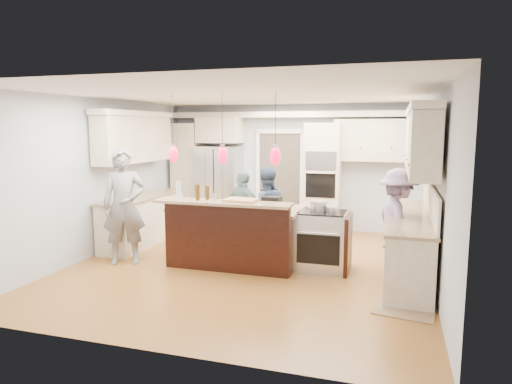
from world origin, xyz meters
TOP-DOWN VIEW (x-y plane):
  - ground_plane at (0.00, 0.00)m, footprint 6.00×6.00m
  - room_shell at (0.00, 0.00)m, footprint 5.54×6.04m
  - refrigerator at (-1.55, 2.64)m, footprint 0.90×0.70m
  - oven_column at (0.75, 2.67)m, footprint 0.72×0.69m
  - back_upper_cabinets at (-0.75, 2.76)m, footprint 5.30×0.61m
  - right_counter_run at (2.44, 0.30)m, footprint 0.64×3.10m
  - left_cabinets at (-2.44, 0.80)m, footprint 0.64×2.30m
  - kitchen_island at (-0.25, 0.07)m, footprint 2.10×1.46m
  - island_range at (1.16, 0.15)m, footprint 0.82×0.71m
  - pendant_lights at (-0.25, -0.51)m, footprint 1.75×0.15m
  - person_bar_end at (-1.99, -0.45)m, footprint 0.81×0.71m
  - person_far_left at (0.03, 0.85)m, footprint 0.91×0.82m
  - person_far_right at (-0.38, 0.85)m, footprint 0.91×0.67m
  - person_range_side at (2.25, 0.23)m, footprint 0.94×1.19m
  - floor_rug at (2.40, -0.97)m, footprint 0.87×1.13m
  - water_bottle at (-0.93, -0.60)m, footprint 0.07×0.07m
  - beer_bottle_a at (-0.98, -0.50)m, footprint 0.07×0.07m
  - beer_bottle_b at (-0.64, -0.56)m, footprint 0.08×0.08m
  - beer_bottle_c at (-0.53, -0.45)m, footprint 0.06×0.06m
  - drink_can at (-0.38, -0.51)m, footprint 0.06×0.06m
  - cutting_board at (0.01, -0.47)m, footprint 0.50×0.37m
  - pot_large at (1.06, 0.21)m, footprint 0.26×0.26m
  - pot_small at (1.28, 0.13)m, footprint 0.18×0.18m

SIDE VIEW (x-z plane):
  - ground_plane at x=0.00m, z-range 0.00..0.00m
  - floor_rug at x=2.40m, z-range 0.00..0.01m
  - island_range at x=1.16m, z-range 0.00..0.92m
  - kitchen_island at x=-0.25m, z-range -0.07..1.05m
  - person_far_right at x=-0.38m, z-range 0.00..1.44m
  - person_far_left at x=0.03m, z-range 0.00..1.52m
  - person_range_side at x=2.25m, z-range 0.00..1.61m
  - refrigerator at x=-1.55m, z-range 0.00..1.80m
  - person_bar_end at x=-1.99m, z-range 0.00..1.88m
  - pot_small at x=1.28m, z-range 0.92..1.01m
  - pot_large at x=1.06m, z-range 0.92..1.07m
  - right_counter_run at x=2.44m, z-range -0.20..2.31m
  - left_cabinets at x=-2.44m, z-range -0.20..2.31m
  - cutting_board at x=0.01m, z-range 1.12..1.16m
  - oven_column at x=0.75m, z-range 0.00..2.30m
  - drink_can at x=-0.38m, z-range 1.12..1.22m
  - beer_bottle_c at x=-0.53m, z-range 1.12..1.33m
  - beer_bottle_a at x=-0.98m, z-range 1.12..1.34m
  - beer_bottle_b at x=-0.64m, z-range 1.12..1.36m
  - water_bottle at x=-0.93m, z-range 1.12..1.40m
  - back_upper_cabinets at x=-0.75m, z-range 0.40..2.94m
  - pendant_lights at x=-0.25m, z-range 1.29..2.32m
  - room_shell at x=0.00m, z-range 0.46..3.18m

